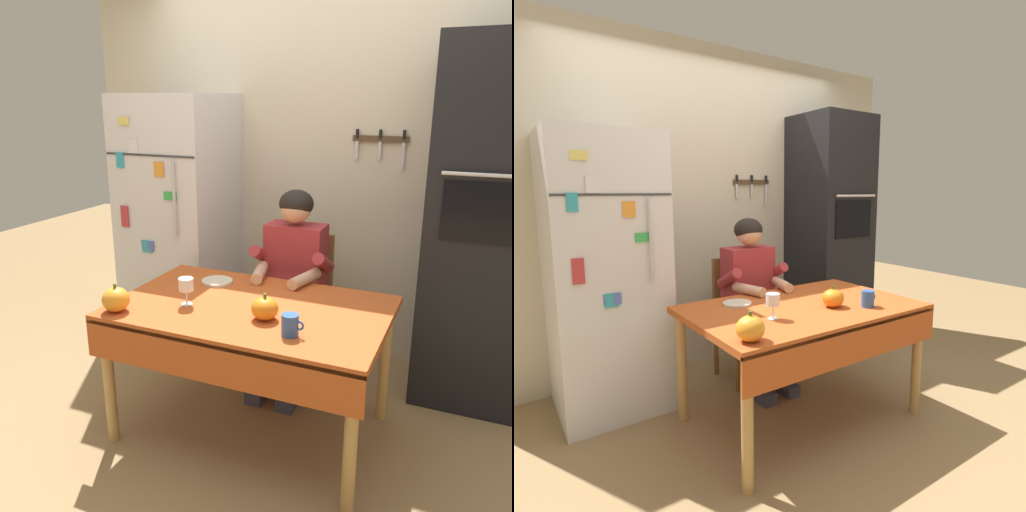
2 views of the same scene
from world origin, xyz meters
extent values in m
plane|color=#93754C|center=(0.00, 0.00, 0.00)|extent=(10.00, 10.00, 0.00)
cube|color=beige|center=(0.05, 1.35, 1.30)|extent=(3.70, 0.10, 2.60)
cube|color=#4C3823|center=(0.38, 1.29, 1.52)|extent=(0.36, 0.02, 0.04)
cube|color=silver|center=(0.23, 1.28, 1.44)|extent=(0.02, 0.01, 0.12)
cube|color=black|center=(0.23, 1.28, 1.55)|extent=(0.02, 0.01, 0.06)
cube|color=silver|center=(0.38, 1.28, 1.45)|extent=(0.02, 0.01, 0.11)
cube|color=black|center=(0.38, 1.28, 1.55)|extent=(0.02, 0.01, 0.06)
cube|color=silver|center=(0.53, 1.28, 1.41)|extent=(0.02, 0.01, 0.17)
cube|color=black|center=(0.53, 1.28, 1.55)|extent=(0.02, 0.01, 0.06)
cube|color=silver|center=(-0.95, 0.96, 0.90)|extent=(0.68, 0.68, 1.80)
cylinder|color=silver|center=(-0.76, 0.60, 1.15)|extent=(0.02, 0.02, 0.50)
cube|color=#333335|center=(-0.95, 0.62, 1.42)|extent=(0.67, 0.01, 0.01)
cube|color=teal|center=(-1.18, 0.61, 1.38)|extent=(0.06, 0.01, 0.10)
cube|color=#E5D666|center=(-1.13, 0.61, 1.63)|extent=(0.09, 0.02, 0.05)
cube|color=green|center=(-0.80, 0.61, 1.17)|extent=(0.09, 0.01, 0.05)
cube|color=silver|center=(-1.07, 0.61, 1.47)|extent=(0.07, 0.01, 0.09)
cube|color=#B73338|center=(-1.17, 0.61, 1.00)|extent=(0.06, 0.01, 0.14)
cube|color=#4C66B7|center=(-1.00, 0.61, 0.82)|extent=(0.10, 0.01, 0.07)
cube|color=orange|center=(-0.88, 0.61, 1.34)|extent=(0.07, 0.01, 0.09)
cube|color=teal|center=(-1.00, 0.61, 0.81)|extent=(0.08, 0.01, 0.08)
cube|color=black|center=(1.05, 1.00, 1.05)|extent=(0.60, 0.60, 2.10)
cube|color=black|center=(1.05, 0.70, 1.20)|extent=(0.42, 0.01, 0.32)
cylinder|color=silver|center=(1.05, 0.67, 1.40)|extent=(0.45, 0.02, 0.02)
cylinder|color=tan|center=(-0.64, -0.29, 0.35)|extent=(0.06, 0.06, 0.70)
cylinder|color=tan|center=(-0.64, 0.49, 0.35)|extent=(0.06, 0.06, 0.70)
cylinder|color=tan|center=(0.64, -0.29, 0.35)|extent=(0.06, 0.06, 0.70)
cylinder|color=tan|center=(0.64, 0.49, 0.35)|extent=(0.06, 0.06, 0.70)
cube|color=#B24C1E|center=(0.00, 0.10, 0.72)|extent=(1.40, 0.90, 0.04)
cube|color=#B24C1E|center=(0.00, -0.34, 0.62)|extent=(1.40, 0.01, 0.20)
cube|color=brown|center=(0.01, 0.79, 0.43)|extent=(0.40, 0.40, 0.04)
cube|color=brown|center=(0.01, 0.97, 0.69)|extent=(0.36, 0.04, 0.48)
cylinder|color=brown|center=(-0.16, 0.62, 0.21)|extent=(0.04, 0.04, 0.41)
cylinder|color=brown|center=(-0.16, 0.96, 0.21)|extent=(0.04, 0.04, 0.41)
cylinder|color=brown|center=(0.18, 0.62, 0.21)|extent=(0.04, 0.04, 0.41)
cylinder|color=brown|center=(0.18, 0.96, 0.21)|extent=(0.04, 0.04, 0.41)
cube|color=#38384C|center=(-0.09, 0.41, 0.04)|extent=(0.10, 0.22, 0.08)
cube|color=#38384C|center=(0.11, 0.41, 0.04)|extent=(0.10, 0.22, 0.08)
cylinder|color=#38384C|center=(-0.09, 0.47, 0.23)|extent=(0.09, 0.09, 0.38)
cylinder|color=#38384C|center=(0.11, 0.47, 0.23)|extent=(0.09, 0.09, 0.38)
cube|color=#38384C|center=(-0.08, 0.63, 0.50)|extent=(0.12, 0.40, 0.11)
cube|color=#38384C|center=(0.10, 0.63, 0.50)|extent=(0.12, 0.40, 0.11)
cube|color=#9E2D33|center=(0.01, 0.75, 0.79)|extent=(0.36, 0.20, 0.48)
cylinder|color=#9E2D33|center=(-0.19, 0.68, 0.83)|extent=(0.07, 0.26, 0.18)
cylinder|color=#9E2D33|center=(0.21, 0.68, 0.83)|extent=(0.07, 0.26, 0.18)
cylinder|color=#D8A884|center=(-0.13, 0.51, 0.78)|extent=(0.13, 0.27, 0.07)
cylinder|color=#D8A884|center=(0.15, 0.51, 0.78)|extent=(0.13, 0.27, 0.07)
sphere|color=#D8A884|center=(0.01, 0.73, 1.14)|extent=(0.19, 0.19, 0.19)
ellipsoid|color=black|center=(0.01, 0.74, 1.16)|extent=(0.21, 0.21, 0.17)
cylinder|color=#2D569E|center=(0.31, -0.16, 0.79)|extent=(0.08, 0.08, 0.10)
torus|color=#2D569E|center=(0.35, -0.16, 0.80)|extent=(0.05, 0.01, 0.05)
cylinder|color=white|center=(-0.31, -0.03, 0.74)|extent=(0.06, 0.06, 0.01)
cylinder|color=white|center=(-0.31, -0.03, 0.78)|extent=(0.01, 0.01, 0.07)
cylinder|color=white|center=(-0.31, -0.03, 0.85)|extent=(0.08, 0.08, 0.07)
ellipsoid|color=orange|center=(0.13, -0.04, 0.80)|extent=(0.13, 0.13, 0.11)
cylinder|color=#4C6023|center=(0.13, -0.04, 0.86)|extent=(0.02, 0.02, 0.02)
ellipsoid|color=orange|center=(-0.59, -0.24, 0.80)|extent=(0.14, 0.14, 0.12)
cylinder|color=#4C6023|center=(-0.59, -0.24, 0.88)|extent=(0.02, 0.02, 0.02)
cylinder|color=beige|center=(-0.32, 0.34, 0.75)|extent=(0.18, 0.18, 0.02)
camera|label=1|loc=(1.04, -2.21, 1.77)|focal=36.88mm
camera|label=2|loc=(-1.57, -1.82, 1.44)|focal=28.96mm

